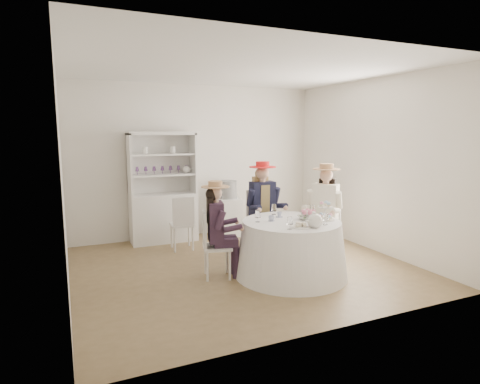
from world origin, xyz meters
name	(u,v)px	position (x,y,z in m)	size (l,w,h in m)	color
ground	(243,267)	(0.00, 0.00, 0.00)	(4.50, 4.50, 0.00)	brown
ceiling	(243,68)	(0.00, 0.00, 2.70)	(4.50, 4.50, 0.00)	white
wall_back	(198,161)	(0.00, 2.00, 1.35)	(4.50, 4.50, 0.00)	silver
wall_front	(334,191)	(0.00, -2.00, 1.35)	(4.50, 4.50, 0.00)	silver
wall_left	(62,179)	(-2.25, 0.00, 1.35)	(4.50, 4.50, 0.00)	silver
wall_right	(372,166)	(2.25, 0.00, 1.35)	(4.50, 4.50, 0.00)	silver
tea_table	(291,248)	(0.44, -0.56, 0.36)	(1.48, 1.48, 0.73)	white
hutch	(163,203)	(-0.70, 1.77, 0.67)	(1.22, 0.70, 1.88)	silver
side_table	(228,217)	(0.48, 1.72, 0.34)	(0.44, 0.44, 0.68)	silver
hatbox	(228,190)	(0.48, 1.72, 0.84)	(0.32, 0.32, 0.32)	black
guest_left	(217,224)	(-0.46, -0.23, 0.71)	(0.51, 0.48, 1.27)	silver
guest_mid	(263,203)	(0.52, 0.41, 0.81)	(0.52, 0.54, 1.44)	silver
guest_right	(325,205)	(1.29, -0.10, 0.80)	(0.61, 0.58, 1.42)	silver
spare_chair	(182,222)	(-0.55, 1.11, 0.47)	(0.39, 0.39, 0.87)	silver
teacup_a	(271,219)	(0.20, -0.46, 0.76)	(0.08, 0.08, 0.06)	white
teacup_b	(279,215)	(0.41, -0.29, 0.76)	(0.07, 0.07, 0.06)	white
teacup_c	(306,215)	(0.73, -0.44, 0.76)	(0.08, 0.08, 0.06)	white
flower_bowl	(305,218)	(0.64, -0.55, 0.76)	(0.20, 0.20, 0.05)	white
flower_arrangement	(308,214)	(0.67, -0.58, 0.82)	(0.17, 0.18, 0.07)	pink
table_teapot	(315,221)	(0.52, -0.98, 0.81)	(0.26, 0.18, 0.19)	white
sandwich_plate	(301,226)	(0.37, -0.89, 0.75)	(0.25, 0.25, 0.06)	white
cupcake_stand	(325,213)	(0.88, -0.67, 0.82)	(0.26, 0.26, 0.24)	white
stemware_set	(292,215)	(0.44, -0.56, 0.81)	(0.93, 0.90, 0.15)	white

